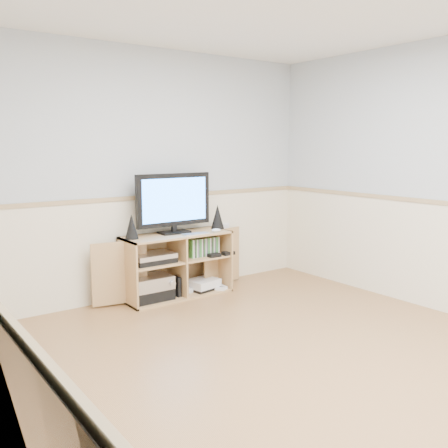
{
  "coord_description": "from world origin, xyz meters",
  "views": [
    {
      "loc": [
        -2.3,
        -2.3,
        1.54
      ],
      "look_at": [
        0.25,
        1.2,
        0.85
      ],
      "focal_mm": 40.0,
      "sensor_mm": 36.0,
      "label": 1
    }
  ],
  "objects_px": {
    "media_cabinet": "(175,264)",
    "game_consoles": "(202,285)",
    "monitor": "(174,201)",
    "keyboard": "(196,234)"
  },
  "relations": [
    {
      "from": "keyboard",
      "to": "game_consoles",
      "type": "height_order",
      "value": "keyboard"
    },
    {
      "from": "media_cabinet",
      "to": "game_consoles",
      "type": "distance_m",
      "value": 0.4
    },
    {
      "from": "media_cabinet",
      "to": "game_consoles",
      "type": "xyz_separation_m",
      "value": [
        0.29,
        -0.06,
        -0.26
      ]
    },
    {
      "from": "keyboard",
      "to": "monitor",
      "type": "bearing_deg",
      "value": 130.76
    },
    {
      "from": "keyboard",
      "to": "game_consoles",
      "type": "bearing_deg",
      "value": 44.45
    },
    {
      "from": "game_consoles",
      "to": "keyboard",
      "type": "bearing_deg",
      "value": -140.03
    },
    {
      "from": "monitor",
      "to": "keyboard",
      "type": "bearing_deg",
      "value": -53.72
    },
    {
      "from": "monitor",
      "to": "keyboard",
      "type": "distance_m",
      "value": 0.4
    },
    {
      "from": "media_cabinet",
      "to": "keyboard",
      "type": "relative_size",
      "value": 6.45
    },
    {
      "from": "game_consoles",
      "to": "media_cabinet",
      "type": "bearing_deg",
      "value": 167.47
    }
  ]
}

